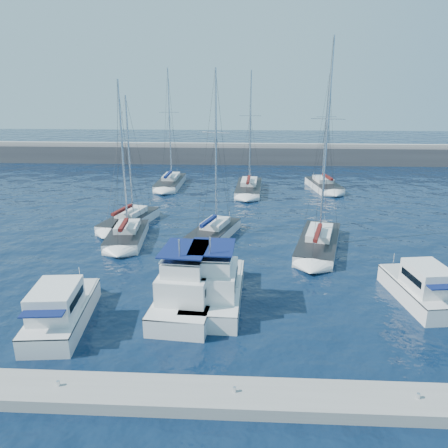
{
  "coord_description": "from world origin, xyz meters",
  "views": [
    {
      "loc": [
        0.38,
        -27.17,
        13.66
      ],
      "look_at": [
        -1.36,
        5.86,
        3.0
      ],
      "focal_mm": 35.0,
      "sensor_mm": 36.0,
      "label": 1
    }
  ],
  "objects_px": {
    "sailboat_back_b": "(249,188)",
    "sailboat_back_c": "(324,185)",
    "sailboat_mid_a": "(130,220)",
    "motor_yacht_stbd_outer": "(421,289)",
    "sailboat_back_a": "(171,182)",
    "motor_yacht_stbd_inner": "(214,288)",
    "sailboat_mid_c": "(214,232)",
    "motor_yacht_port_inner": "(189,289)",
    "motor_yacht_port_outer": "(61,312)",
    "sailboat_mid_b": "(127,235)",
    "sailboat_mid_d": "(319,242)"
  },
  "relations": [
    {
      "from": "motor_yacht_port_inner",
      "to": "sailboat_back_c",
      "type": "xyz_separation_m",
      "value": [
        14.03,
        33.48,
        -0.6
      ]
    },
    {
      "from": "motor_yacht_stbd_outer",
      "to": "motor_yacht_port_outer",
      "type": "bearing_deg",
      "value": -177.78
    },
    {
      "from": "motor_yacht_stbd_inner",
      "to": "motor_yacht_port_outer",
      "type": "bearing_deg",
      "value": -157.72
    },
    {
      "from": "motor_yacht_port_inner",
      "to": "sailboat_back_a",
      "type": "bearing_deg",
      "value": 106.95
    },
    {
      "from": "motor_yacht_port_inner",
      "to": "motor_yacht_stbd_outer",
      "type": "xyz_separation_m",
      "value": [
        14.95,
        1.17,
        -0.19
      ]
    },
    {
      "from": "motor_yacht_port_outer",
      "to": "sailboat_mid_b",
      "type": "bearing_deg",
      "value": 84.28
    },
    {
      "from": "sailboat_mid_d",
      "to": "sailboat_mid_a",
      "type": "bearing_deg",
      "value": 176.96
    },
    {
      "from": "sailboat_mid_b",
      "to": "sailboat_back_b",
      "type": "distance_m",
      "value": 22.57
    },
    {
      "from": "motor_yacht_port_outer",
      "to": "motor_yacht_stbd_outer",
      "type": "height_order",
      "value": "same"
    },
    {
      "from": "sailboat_mid_a",
      "to": "sailboat_back_a",
      "type": "relative_size",
      "value": 0.81
    },
    {
      "from": "sailboat_mid_d",
      "to": "sailboat_back_b",
      "type": "xyz_separation_m",
      "value": [
        -6.02,
        20.55,
        -0.02
      ]
    },
    {
      "from": "sailboat_mid_b",
      "to": "sailboat_mid_d",
      "type": "relative_size",
      "value": 0.82
    },
    {
      "from": "sailboat_mid_a",
      "to": "sailboat_mid_b",
      "type": "bearing_deg",
      "value": -64.13
    },
    {
      "from": "motor_yacht_stbd_outer",
      "to": "sailboat_mid_a",
      "type": "relative_size",
      "value": 0.54
    },
    {
      "from": "sailboat_mid_a",
      "to": "sailboat_back_b",
      "type": "height_order",
      "value": "sailboat_back_b"
    },
    {
      "from": "motor_yacht_port_inner",
      "to": "sailboat_mid_c",
      "type": "bearing_deg",
      "value": 92.82
    },
    {
      "from": "motor_yacht_stbd_inner",
      "to": "sailboat_back_c",
      "type": "bearing_deg",
      "value": 71.33
    },
    {
      "from": "sailboat_back_b",
      "to": "motor_yacht_port_outer",
      "type": "bearing_deg",
      "value": -104.76
    },
    {
      "from": "motor_yacht_port_inner",
      "to": "sailboat_back_a",
      "type": "relative_size",
      "value": 0.59
    },
    {
      "from": "motor_yacht_port_outer",
      "to": "sailboat_mid_b",
      "type": "xyz_separation_m",
      "value": [
        -0.03,
        14.66,
        -0.41
      ]
    },
    {
      "from": "motor_yacht_stbd_inner",
      "to": "sailboat_back_a",
      "type": "xyz_separation_m",
      "value": [
        -8.63,
        33.92,
        -0.61
      ]
    },
    {
      "from": "sailboat_mid_b",
      "to": "sailboat_back_a",
      "type": "distance_m",
      "value": 22.5
    },
    {
      "from": "motor_yacht_port_outer",
      "to": "sailboat_mid_c",
      "type": "height_order",
      "value": "sailboat_mid_c"
    },
    {
      "from": "motor_yacht_stbd_inner",
      "to": "sailboat_mid_c",
      "type": "height_order",
      "value": "sailboat_mid_c"
    },
    {
      "from": "sailboat_mid_a",
      "to": "motor_yacht_stbd_inner",
      "type": "bearing_deg",
      "value": -44.66
    },
    {
      "from": "motor_yacht_stbd_outer",
      "to": "sailboat_back_a",
      "type": "relative_size",
      "value": 0.43
    },
    {
      "from": "motor_yacht_stbd_inner",
      "to": "sailboat_mid_c",
      "type": "distance_m",
      "value": 12.9
    },
    {
      "from": "sailboat_mid_d",
      "to": "sailboat_back_c",
      "type": "bearing_deg",
      "value": 93.71
    },
    {
      "from": "sailboat_mid_d",
      "to": "sailboat_back_b",
      "type": "height_order",
      "value": "sailboat_mid_d"
    },
    {
      "from": "motor_yacht_stbd_outer",
      "to": "sailboat_back_b",
      "type": "xyz_separation_m",
      "value": [
        -11.08,
        30.25,
        -0.43
      ]
    },
    {
      "from": "motor_yacht_port_inner",
      "to": "sailboat_back_b",
      "type": "xyz_separation_m",
      "value": [
        3.87,
        31.42,
        -0.62
      ]
    },
    {
      "from": "sailboat_back_a",
      "to": "sailboat_back_c",
      "type": "height_order",
      "value": "sailboat_back_a"
    },
    {
      "from": "motor_yacht_stbd_inner",
      "to": "sailboat_mid_b",
      "type": "relative_size",
      "value": 0.59
    },
    {
      "from": "sailboat_back_a",
      "to": "sailboat_back_c",
      "type": "relative_size",
      "value": 1.05
    },
    {
      "from": "sailboat_back_c",
      "to": "sailboat_back_a",
      "type": "bearing_deg",
      "value": 169.12
    },
    {
      "from": "motor_yacht_stbd_outer",
      "to": "sailboat_back_b",
      "type": "bearing_deg",
      "value": 101.9
    },
    {
      "from": "sailboat_mid_a",
      "to": "sailboat_mid_d",
      "type": "relative_size",
      "value": 0.74
    },
    {
      "from": "sailboat_mid_a",
      "to": "sailboat_back_c",
      "type": "height_order",
      "value": "sailboat_back_c"
    },
    {
      "from": "motor_yacht_stbd_inner",
      "to": "sailboat_mid_b",
      "type": "xyz_separation_m",
      "value": [
        -8.78,
        11.42,
        -0.6
      ]
    },
    {
      "from": "sailboat_mid_b",
      "to": "sailboat_back_a",
      "type": "xyz_separation_m",
      "value": [
        0.16,
        22.5,
        -0.0
      ]
    },
    {
      "from": "sailboat_mid_a",
      "to": "sailboat_mid_c",
      "type": "bearing_deg",
      "value": -6.27
    },
    {
      "from": "motor_yacht_port_outer",
      "to": "sailboat_mid_c",
      "type": "bearing_deg",
      "value": 58.41
    },
    {
      "from": "motor_yacht_port_inner",
      "to": "motor_yacht_port_outer",
      "type": "bearing_deg",
      "value": -152.73
    },
    {
      "from": "motor_yacht_port_inner",
      "to": "sailboat_mid_b",
      "type": "distance_m",
      "value": 13.81
    },
    {
      "from": "motor_yacht_stbd_inner",
      "to": "sailboat_back_a",
      "type": "bearing_deg",
      "value": 106.22
    },
    {
      "from": "sailboat_mid_a",
      "to": "sailboat_back_a",
      "type": "bearing_deg",
      "value": 100.49
    },
    {
      "from": "motor_yacht_stbd_inner",
      "to": "sailboat_mid_a",
      "type": "bearing_deg",
      "value": 123.16
    },
    {
      "from": "sailboat_back_b",
      "to": "sailboat_back_c",
      "type": "xyz_separation_m",
      "value": [
        10.16,
        2.06,
        0.01
      ]
    },
    {
      "from": "motor_yacht_stbd_outer",
      "to": "sailboat_back_c",
      "type": "distance_m",
      "value": 32.33
    },
    {
      "from": "sailboat_mid_d",
      "to": "motor_yacht_port_outer",
      "type": "bearing_deg",
      "value": -127.03
    }
  ]
}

